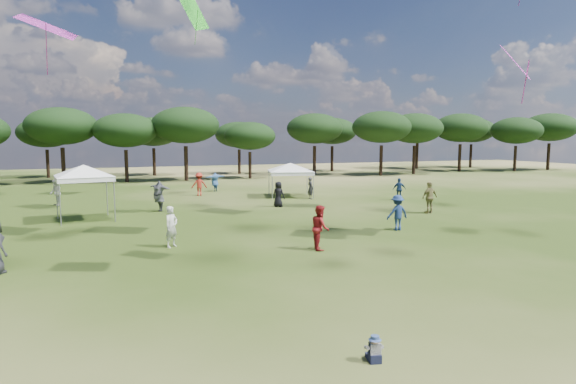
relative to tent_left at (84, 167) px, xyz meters
The scene contains 5 objects.
tree_line 26.94m from the tent_left, 72.66° to the left, with size 108.78×17.63×7.77m.
tent_left is the anchor object (origin of this frame).
tent_right 15.26m from the tent_left, 22.78° to the left, with size 6.25×6.25×2.84m.
toddler 20.87m from the tent_left, 73.31° to the right, with size 0.39×0.43×0.54m.
festival_crowd 5.17m from the tent_left, ahead, with size 30.06×23.23×1.92m.
Camera 1 is at (-4.47, -5.91, 4.41)m, focal length 30.00 mm.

